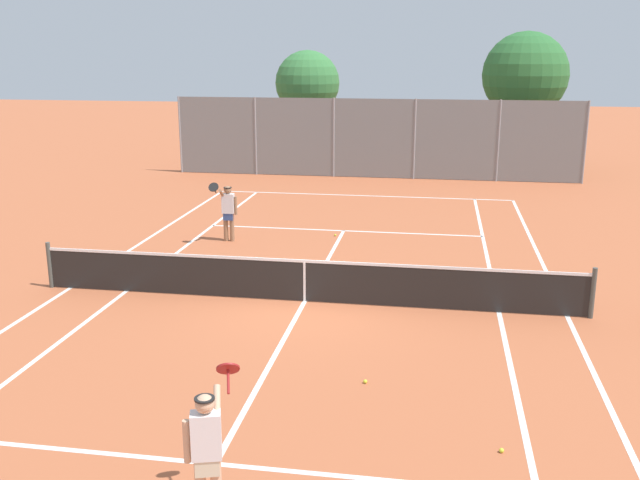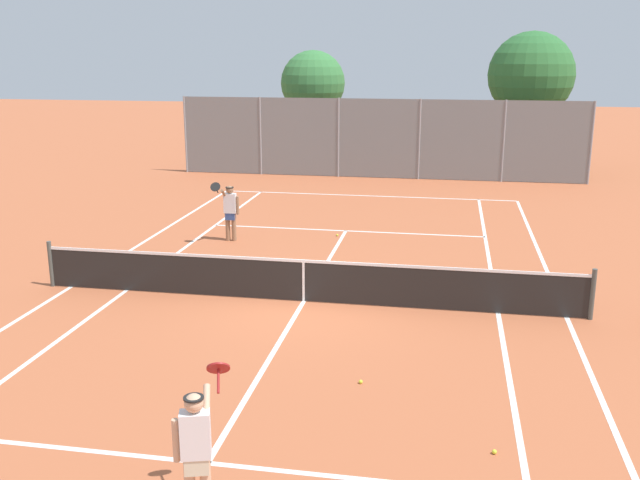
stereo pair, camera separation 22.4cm
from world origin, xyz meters
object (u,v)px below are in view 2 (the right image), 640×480
Objects in this scene: player_far_left at (230,209)px; loose_tennis_ball_4 at (494,452)px; player_near_side at (196,447)px; loose_tennis_ball_5 at (337,235)px; tree_behind_right at (533,78)px; loose_tennis_ball_1 at (357,270)px; tennis_net at (304,279)px; loose_tennis_ball_2 at (361,382)px; tree_behind_left at (312,85)px.

player_far_left reaches higher than loose_tennis_ball_4.
player_near_side is at bearing -149.74° from loose_tennis_ball_4.
player_near_side is 13.27m from loose_tennis_ball_5.
tree_behind_right is at bearing 76.87° from player_near_side.
tree_behind_right reaches higher than loose_tennis_ball_1.
player_near_side reaches higher than tennis_net.
loose_tennis_ball_2 is 9.62m from loose_tennis_ball_5.
tennis_net is at bearing -108.82° from tree_behind_right.
loose_tennis_ball_2 is at bearing 139.05° from loose_tennis_ball_4.
loose_tennis_ball_4 is at bearing -73.71° from tree_behind_left.
loose_tennis_ball_1 is (0.57, 9.90, -0.89)m from player_near_side.
player_near_side is 9.95m from loose_tennis_ball_1.
loose_tennis_ball_2 is at bearing 69.50° from player_near_side.
loose_tennis_ball_5 is 0.01× the size of tree_behind_right.
tree_behind_left is (-0.57, 15.22, 2.78)m from player_far_left.
tree_behind_left is 0.87× the size of tree_behind_right.
tree_behind_right is at bearing -4.98° from tree_behind_left.
tennis_net is at bearing 124.41° from loose_tennis_ball_4.
tree_behind_left is at bearing 106.29° from loose_tennis_ball_4.
tree_behind_left is at bearing 92.14° from player_far_left.
tree_behind_left is at bearing 103.87° from loose_tennis_ball_5.
tree_behind_right reaches higher than player_far_left.
loose_tennis_ball_1 is at bearing 70.19° from tennis_net.
loose_tennis_ball_1 is 3.48m from loose_tennis_ball_5.
tree_behind_right is (4.77, 22.73, 4.10)m from loose_tennis_ball_2.
tennis_net is at bearing -109.81° from loose_tennis_ball_1.
player_far_left is at bearing 119.81° from loose_tennis_ball_2.
player_near_side is 0.33× the size of tree_behind_left.
tennis_net reaches higher than loose_tennis_ball_4.
player_far_left is 3.24m from loose_tennis_ball_5.
loose_tennis_ball_4 and loose_tennis_ball_5 have the same top height.
loose_tennis_ball_4 is (2.90, -7.88, 0.00)m from loose_tennis_ball_1.
loose_tennis_ball_5 is at bearing 19.64° from player_far_left.
loose_tennis_ball_5 is 15.42m from tree_behind_right.
tree_behind_left is at bearing 104.47° from loose_tennis_ball_1.
tree_behind_left reaches higher than player_near_side.
player_far_left is at bearing 149.95° from loose_tennis_ball_1.
loose_tennis_ball_1 is 18.02m from tree_behind_right.
player_near_side is at bearing -93.27° from loose_tennis_ball_1.
player_far_left is at bearing 123.98° from loose_tennis_ball_4.
player_far_left reaches higher than tennis_net.
tennis_net is 6.76× the size of player_far_left.
tree_behind_left is (-4.52, 17.51, 3.67)m from loose_tennis_ball_1.
tree_behind_left is (-3.95, 27.41, 2.78)m from player_near_side.
loose_tennis_ball_2 is at bearing -65.23° from tennis_net.
player_far_left is 0.33× the size of tree_behind_left.
player_near_side is 27.83m from tree_behind_left.
loose_tennis_ball_4 is at bearing -69.79° from loose_tennis_ball_1.
player_far_left is 9.71m from loose_tennis_ball_2.
tennis_net is 20.41m from tree_behind_right.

